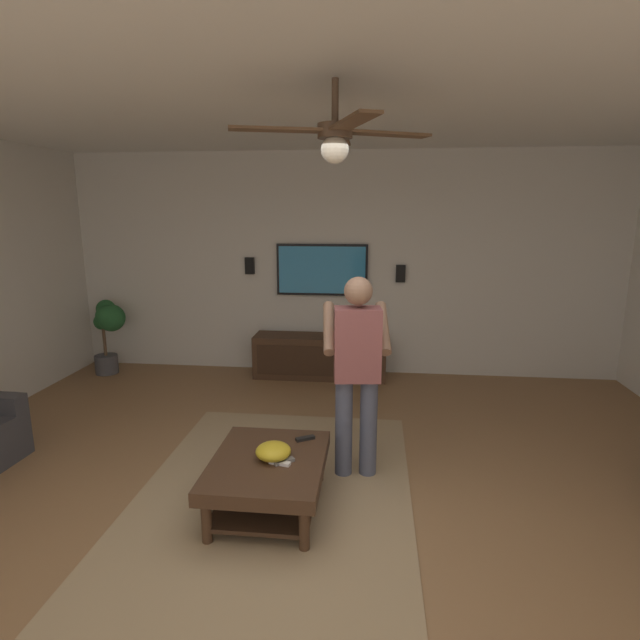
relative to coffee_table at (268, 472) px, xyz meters
The scene contains 17 objects.
ground_plane 0.54m from the coffee_table, 139.88° to the right, with size 8.70×8.70×0.00m, color olive.
wall_back_tv 3.53m from the coffee_table, ahead, with size 0.10×7.30×2.87m, color silver.
ceiling_slab 2.66m from the coffee_table, 139.88° to the right, with size 7.45×7.30×0.10m, color white.
area_rug 0.35m from the coffee_table, ahead, with size 2.94×2.08×0.01m, color #9E8460.
coffee_table is the anchor object (origin of this frame).
media_console 3.00m from the coffee_table, ahead, with size 0.45×1.70×0.55m.
tv 3.41m from the coffee_table, ahead, with size 0.05×1.19×0.67m.
person_standing 1.05m from the coffee_table, 45.97° to the right, with size 0.57×0.58×1.64m.
potted_plant_tall 3.97m from the coffee_table, 44.05° to the left, with size 0.37×0.44×0.98m.
bowl 0.17m from the coffee_table, 82.05° to the right, with size 0.25×0.25×0.11m, color gold.
remote_white 0.17m from the coffee_table, 125.44° to the right, with size 0.15×0.04×0.02m, color white.
remote_black 0.41m from the coffee_table, 34.45° to the right, with size 0.15×0.04×0.02m, color black.
remote_grey 0.18m from the coffee_table, 110.52° to the right, with size 0.15×0.04×0.02m, color slate.
vase_round 3.00m from the coffee_table, ahead, with size 0.22×0.22×0.22m, color gold.
wall_speaker_left 3.57m from the coffee_table, 17.98° to the right, with size 0.06×0.12×0.22m, color black.
wall_speaker_right 3.56m from the coffee_table, 15.84° to the left, with size 0.06×0.12×0.22m, color black.
ceiling_fan 2.31m from the coffee_table, 111.91° to the right, with size 1.18×1.16×0.46m.
Camera 1 is at (-2.85, -0.44, 2.13)m, focal length 28.01 mm.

